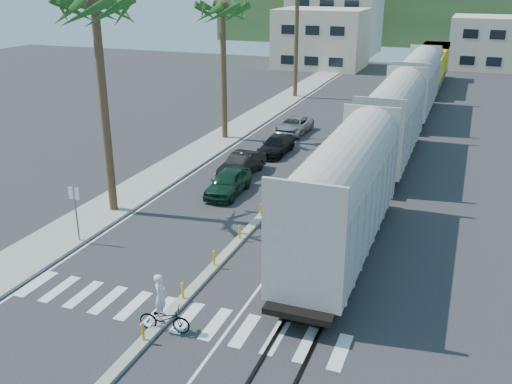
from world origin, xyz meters
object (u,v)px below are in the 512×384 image
street_sign (75,206)px  cyclist (164,313)px  car_second (242,164)px  car_lead (228,182)px

street_sign → cyclist: size_ratio=1.29×
street_sign → car_second: (3.61, 12.34, -1.25)m
car_second → cyclist: size_ratio=1.94×
car_lead → car_second: 3.63m
cyclist → car_lead: bearing=4.9°
street_sign → cyclist: 9.20m
car_lead → car_second: size_ratio=0.98×
street_sign → car_lead: 9.79m
cyclist → car_second: bearing=4.0°
street_sign → cyclist: street_sign is taller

